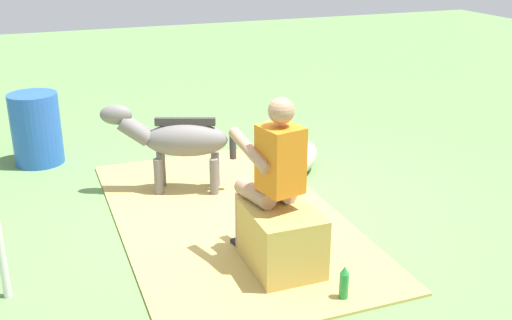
{
  "coord_description": "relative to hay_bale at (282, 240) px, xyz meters",
  "views": [
    {
      "loc": [
        -5.05,
        1.83,
        2.55
      ],
      "look_at": [
        -0.11,
        -0.06,
        0.55
      ],
      "focal_mm": 43.08,
      "sensor_mm": 36.0,
      "label": 1
    }
  ],
  "objects": [
    {
      "name": "pony_lying",
      "position": [
        1.72,
        -0.84,
        -0.07
      ],
      "size": [
        1.11,
        1.17,
        0.42
      ],
      "color": "beige",
      "rests_on": "ground"
    },
    {
      "name": "water_barrel",
      "position": [
        3.18,
        1.68,
        0.15
      ],
      "size": [
        0.55,
        0.55,
        0.82
      ],
      "primitive_type": "cylinder",
      "color": "blue",
      "rests_on": "ground"
    },
    {
      "name": "soda_bottle",
      "position": [
        -0.57,
        -0.25,
        -0.12
      ],
      "size": [
        0.07,
        0.07,
        0.29
      ],
      "color": "#268C3F",
      "rests_on": "ground"
    },
    {
      "name": "hay_bale",
      "position": [
        0.0,
        0.0,
        0.0
      ],
      "size": [
        0.66,
        0.51,
        0.52
      ],
      "primitive_type": "cube",
      "color": "tan",
      "rests_on": "ground"
    },
    {
      "name": "hay_patch",
      "position": [
        0.99,
        0.11,
        -0.25
      ],
      "size": [
        3.5,
        2.01,
        0.02
      ],
      "primitive_type": "cube",
      "color": "tan",
      "rests_on": "ground"
    },
    {
      "name": "ground_plane",
      "position": [
        1.12,
        -0.11,
        -0.26
      ],
      "size": [
        24.0,
        24.0,
        0.0
      ],
      "primitive_type": "plane",
      "color": "#608C4C"
    },
    {
      "name": "pony_standing",
      "position": [
        1.78,
        0.38,
        0.3
      ],
      "size": [
        0.68,
        1.29,
        0.93
      ],
      "color": "slate",
      "rests_on": "ground"
    },
    {
      "name": "person_seated",
      "position": [
        0.16,
        0.03,
        0.52
      ],
      "size": [
        0.71,
        0.51,
        1.4
      ],
      "color": "tan",
      "rests_on": "ground"
    }
  ]
}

